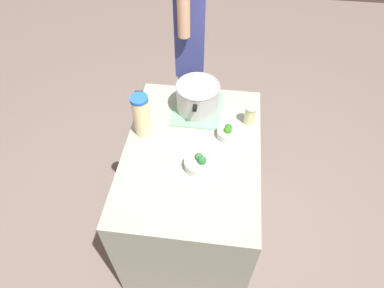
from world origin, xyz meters
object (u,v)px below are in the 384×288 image
Objects in this scene: broccoli_bowl_center at (228,132)px; person_cook at (189,55)px; lemonade_pitcher at (141,116)px; broccoli_bowl_front at (198,163)px; mason_jar at (250,115)px; cooking_pot at (198,97)px.

person_cook reaches higher than broccoli_bowl_center.
lemonade_pitcher is 0.80m from person_cook.
lemonade_pitcher reaches higher than broccoli_bowl_center.
broccoli_bowl_center is (0.03, -0.50, -0.11)m from lemonade_pitcher.
broccoli_bowl_center is at bearing -30.72° from broccoli_bowl_front.
broccoli_bowl_front is (-0.38, 0.27, -0.03)m from mason_jar.
cooking_pot reaches higher than broccoli_bowl_front.
broccoli_bowl_front is (-0.22, -0.35, -0.10)m from lemonade_pitcher.
cooking_pot is 1.24× the size of lemonade_pitcher.
cooking_pot is 2.48× the size of broccoli_bowl_front.
broccoli_bowl_center is (-0.13, 0.12, -0.03)m from mason_jar.
person_cook is (0.54, 0.13, -0.07)m from cooking_pot.
broccoli_bowl_center is 0.82m from person_cook.
mason_jar is at bearing -75.54° from lemonade_pitcher.
cooking_pot is at bearing 6.59° from broccoli_bowl_front.
broccoli_bowl_center is at bearing -86.45° from lemonade_pitcher.
mason_jar reaches higher than broccoli_bowl_front.
lemonade_pitcher is at bearing 167.65° from person_cook.
broccoli_bowl_center is (-0.21, -0.20, -0.07)m from cooking_pot.
lemonade_pitcher reaches higher than cooking_pot.
person_cook reaches higher than lemonade_pitcher.
lemonade_pitcher is (-0.24, 0.30, 0.03)m from cooking_pot.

